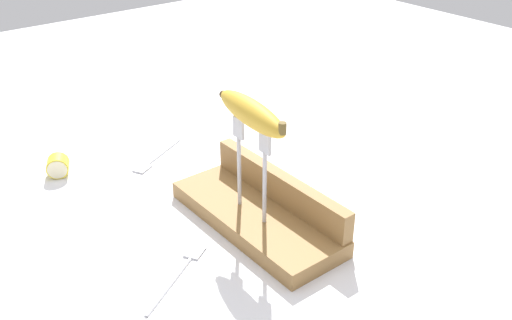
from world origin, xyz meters
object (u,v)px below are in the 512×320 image
at_px(fork_stand_center, 252,161).
at_px(banana_chunk_near, 58,166).
at_px(fork_fallen_near, 183,268).
at_px(fork_fallen_far, 153,159).
at_px(banana_raised_center, 251,113).

bearing_deg(fork_stand_center, banana_chunk_near, -152.93).
bearing_deg(fork_fallen_near, banana_chunk_near, -174.53).
height_order(fork_stand_center, fork_fallen_far, fork_stand_center).
relative_size(fork_fallen_far, banana_chunk_near, 2.78).
xyz_separation_m(banana_raised_center, fork_fallen_far, (-0.32, -0.02, -0.22)).
height_order(fork_stand_center, fork_fallen_near, fork_stand_center).
relative_size(fork_stand_center, banana_raised_center, 0.87).
xyz_separation_m(fork_fallen_near, fork_fallen_far, (-0.34, 0.14, -0.00)).
bearing_deg(fork_fallen_near, fork_fallen_far, 157.80).
relative_size(fork_stand_center, banana_chunk_near, 3.04).
xyz_separation_m(fork_stand_center, fork_fallen_far, (-0.32, -0.02, -0.13)).
height_order(banana_raised_center, fork_fallen_far, banana_raised_center).
bearing_deg(fork_fallen_far, banana_raised_center, 3.07).
relative_size(banana_raised_center, fork_fallen_far, 1.26).
height_order(fork_fallen_near, banana_chunk_near, banana_chunk_near).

